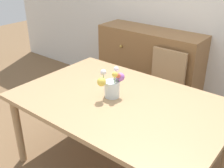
# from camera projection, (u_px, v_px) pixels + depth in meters

# --- Properties ---
(ground_plane) EXTENTS (12.00, 12.00, 0.00)m
(ground_plane) POSITION_uv_depth(u_px,v_px,m) (119.00, 167.00, 2.66)
(ground_plane) COLOR brown
(dining_table) EXTENTS (1.80, 1.20, 0.75)m
(dining_table) POSITION_uv_depth(u_px,v_px,m) (120.00, 107.00, 2.36)
(dining_table) COLOR tan
(dining_table) RESTS_ON ground_plane
(chair_far) EXTENTS (0.42, 0.42, 0.90)m
(chair_far) POSITION_uv_depth(u_px,v_px,m) (163.00, 84.00, 3.14)
(chair_far) COLOR tan
(chair_far) RESTS_ON ground_plane
(dresser) EXTENTS (1.40, 0.47, 1.00)m
(dresser) POSITION_uv_depth(u_px,v_px,m) (149.00, 66.00, 3.66)
(dresser) COLOR olive
(dresser) RESTS_ON ground_plane
(flower_vase) EXTENTS (0.17, 0.26, 0.26)m
(flower_vase) POSITION_uv_depth(u_px,v_px,m) (112.00, 85.00, 2.32)
(flower_vase) COLOR silver
(flower_vase) RESTS_ON dining_table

